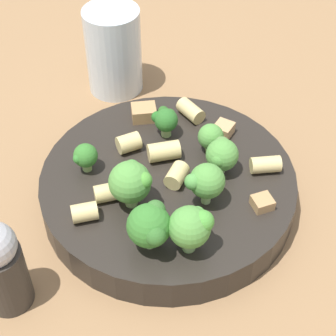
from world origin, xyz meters
The scene contains 22 objects.
ground_plane centered at (0.00, 0.00, 0.00)m, with size 2.00×2.00×0.00m, color #936D47.
pasta_bowl centered at (0.00, 0.00, 0.02)m, with size 0.23×0.23×0.03m.
broccoli_floret_0 centered at (0.04, -0.06, 0.05)m, with size 0.02×0.02×0.03m.
broccoli_floret_1 centered at (-0.05, 0.01, 0.05)m, with size 0.02×0.03×0.03m.
broccoli_floret_2 centered at (0.05, 0.07, 0.06)m, with size 0.03×0.03×0.04m.
broccoli_floret_3 centered at (0.05, 0.00, 0.06)m, with size 0.04×0.04×0.05m.
broccoli_floret_4 centered at (0.00, 0.04, 0.06)m, with size 0.03×0.03×0.04m.
broccoli_floret_5 centered at (-0.04, -0.04, 0.05)m, with size 0.02×0.02×0.03m.
broccoli_floret_6 centered at (0.07, 0.04, 0.06)m, with size 0.04×0.04×0.04m.
broccoli_floret_7 centered at (-0.04, 0.03, 0.05)m, with size 0.03×0.03×0.04m.
rigatoni_0 centered at (-0.07, 0.06, 0.04)m, with size 0.02×0.02×0.03m, color #E0C67F.
rigatoni_1 centered at (0.08, -0.02, 0.04)m, with size 0.02×0.02×0.02m, color #E0C67F.
rigatoni_2 centered at (-0.01, -0.02, 0.04)m, with size 0.02×0.02×0.03m, color #E0C67F.
rigatoni_3 centered at (-0.08, -0.04, 0.04)m, with size 0.02×0.02×0.03m, color #E0C67F.
rigatoni_4 centered at (0.00, 0.01, 0.04)m, with size 0.02×0.02×0.02m, color #E0C67F.
rigatoni_5 centered at (0.00, -0.05, 0.04)m, with size 0.02×0.02×0.02m, color #E0C67F.
rigatoni_6 centered at (0.06, -0.02, 0.04)m, with size 0.02×0.02×0.02m, color #E0C67F.
chicken_chunk_0 centered at (-0.03, 0.08, 0.04)m, with size 0.02×0.02×0.01m, color tan.
chicken_chunk_1 centered at (-0.04, -0.07, 0.04)m, with size 0.02×0.02×0.01m, color tan.
chicken_chunk_2 centered at (-0.08, 0.00, 0.04)m, with size 0.02×0.02×0.01m, color tan.
drinking_glass centered at (-0.09, -0.16, 0.04)m, with size 0.06×0.06×0.10m.
pepper_shaker centered at (0.17, -0.02, 0.04)m, with size 0.04×0.04×0.09m.
Camera 1 is at (0.26, 0.24, 0.40)m, focal length 60.00 mm.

